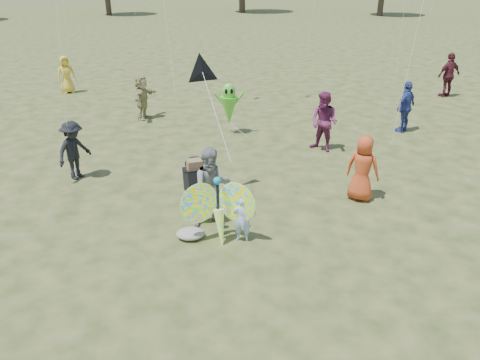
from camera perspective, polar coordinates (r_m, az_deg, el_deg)
The scene contains 15 objects.
ground at distance 9.08m, azimuth 1.63°, elevation -10.27°, with size 160.00×160.00×0.00m, color #51592B.
child_girl at distance 9.57m, azimuth 0.25°, elevation -4.76°, with size 0.36×0.24×1.00m, color #A9C1F0.
adult_man at distance 9.98m, azimuth -3.37°, elevation -0.97°, with size 0.87×0.68×1.79m, color gray.
grey_bag at distance 9.91m, azimuth -6.05°, elevation -6.51°, with size 0.60×0.49×0.19m, color gray.
crowd_a at distance 11.53m, azimuth 14.73°, elevation 1.38°, with size 0.79×0.51×1.62m, color #BF431E.
crowd_b at distance 13.07m, azimuth -19.60°, elevation 3.43°, with size 1.03×0.59×1.59m, color black.
crowd_c at distance 17.01m, azimuth 19.54°, elevation 8.41°, with size 1.02×0.42×1.74m, color #323F89.
crowd_d at distance 17.89m, azimuth -11.82°, elevation 9.86°, with size 1.52×0.48×1.64m, color tan.
crowd_e at distance 14.48m, azimuth 10.21°, elevation 6.97°, with size 0.89×0.69×1.83m, color #6E244F.
crowd_g at distance 22.77m, azimuth -20.44°, elevation 11.96°, with size 0.80×0.52×1.64m, color yellow.
crowd_h at distance 22.57m, azimuth 24.11°, elevation 11.60°, with size 1.11×0.46×1.89m, color #4E1A24.
jogging_stroller at distance 11.22m, azimuth -5.47°, elevation 0.36°, with size 0.67×1.12×1.09m.
butterfly_kite at distance 9.46m, azimuth -2.61°, elevation -3.80°, with size 1.74×0.75×1.64m.
delta_kite_rig at distance 10.80m, azimuth -4.60°, elevation 12.97°, with size 1.06×1.80×2.02m.
alien_kite at distance 15.79m, azimuth -1.36°, elevation 9.02°, with size 1.12×0.69×1.74m.
Camera 1 is at (-0.52, -7.45, 5.18)m, focal length 35.00 mm.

